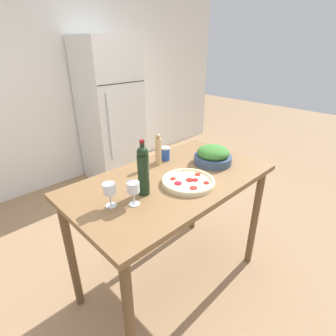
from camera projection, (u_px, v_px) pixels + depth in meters
ground_plane at (171, 279)px, 2.15m from camera, size 14.00×14.00×0.00m
wall_back at (34, 86)px, 3.06m from camera, size 6.40×0.06×2.60m
refrigerator at (111, 112)px, 3.47m from camera, size 0.68×0.66×1.84m
prep_counter at (172, 194)px, 1.80m from camera, size 1.39×0.78×0.94m
wine_bottle at (143, 170)px, 1.49m from camera, size 0.07×0.07×0.34m
wine_glass_near at (133, 188)px, 1.42m from camera, size 0.07×0.07×0.14m
wine_glass_far at (110, 190)px, 1.40m from camera, size 0.07×0.07×0.14m
pepper_mill at (158, 150)px, 1.90m from camera, size 0.04×0.04×0.23m
salad_bowl at (213, 156)px, 1.93m from camera, size 0.28×0.28×0.14m
homemade_pizza at (188, 181)px, 1.67m from camera, size 0.34×0.34×0.03m
salt_canister at (166, 154)px, 1.99m from camera, size 0.06×0.06×0.10m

